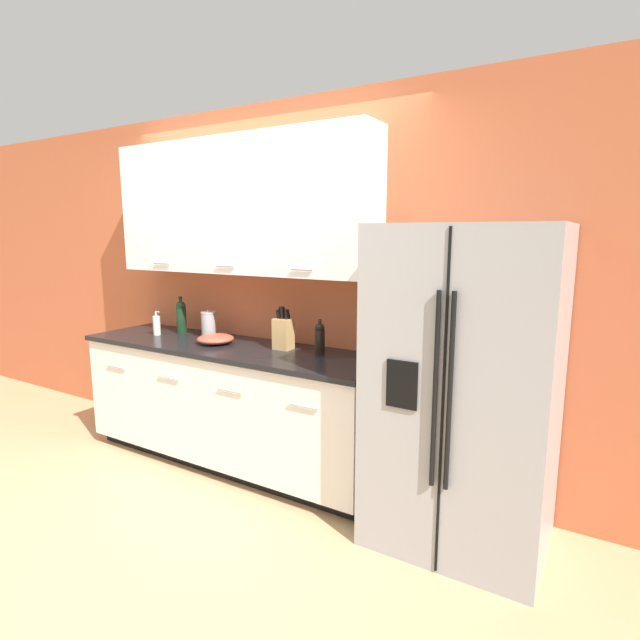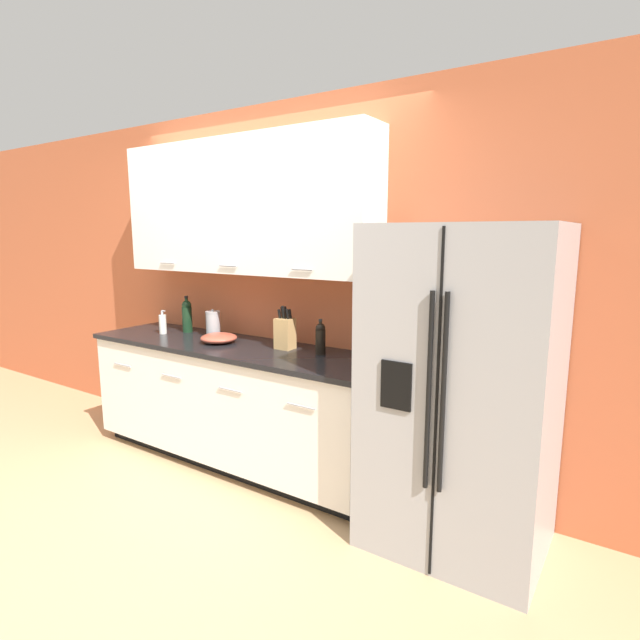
% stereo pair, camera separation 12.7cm
% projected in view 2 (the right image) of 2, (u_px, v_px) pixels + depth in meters
% --- Properties ---
extents(ground_plane, '(14.00, 14.00, 0.00)m').
position_uv_depth(ground_plane, '(138.00, 522.00, 2.95)').
color(ground_plane, tan).
extents(wall_back, '(10.00, 0.39, 2.60)m').
position_uv_depth(wall_back, '(261.00, 260.00, 3.71)').
color(wall_back, '#BC5B38').
rests_on(wall_back, ground_plane).
extents(counter_unit, '(2.37, 0.64, 0.90)m').
position_uv_depth(counter_unit, '(234.00, 402.00, 3.69)').
color(counter_unit, black).
rests_on(counter_unit, ground_plane).
extents(refrigerator, '(0.92, 0.77, 1.74)m').
position_uv_depth(refrigerator, '(461.00, 390.00, 2.64)').
color(refrigerator, '#9E9EA0').
rests_on(refrigerator, ground_plane).
extents(knife_block, '(0.12, 0.10, 0.30)m').
position_uv_depth(knife_block, '(285.00, 333.00, 3.44)').
color(knife_block, tan).
rests_on(knife_block, counter_unit).
extents(wine_bottle, '(0.08, 0.08, 0.29)m').
position_uv_depth(wine_bottle, '(187.00, 315.00, 4.03)').
color(wine_bottle, black).
rests_on(wine_bottle, counter_unit).
extents(soap_dispenser, '(0.06, 0.06, 0.19)m').
position_uv_depth(soap_dispenser, '(163.00, 324.00, 3.97)').
color(soap_dispenser, silver).
rests_on(soap_dispenser, counter_unit).
extents(oil_bottle, '(0.07, 0.07, 0.24)m').
position_uv_depth(oil_bottle, '(320.00, 338.00, 3.29)').
color(oil_bottle, black).
rests_on(oil_bottle, counter_unit).
extents(steel_canister, '(0.11, 0.11, 0.22)m').
position_uv_depth(steel_canister, '(213.00, 324.00, 3.85)').
color(steel_canister, '#A3A3A5').
rests_on(steel_canister, counter_unit).
extents(mixing_bowl, '(0.27, 0.27, 0.07)m').
position_uv_depth(mixing_bowl, '(219.00, 338.00, 3.65)').
color(mixing_bowl, '#B24C38').
rests_on(mixing_bowl, counter_unit).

